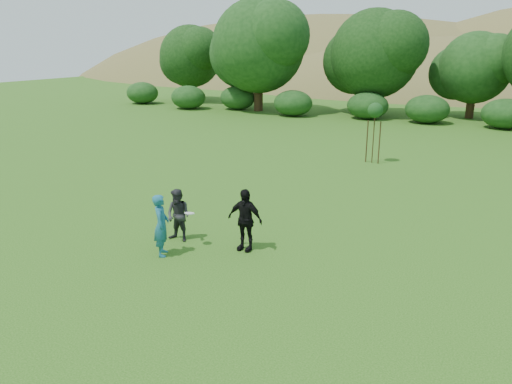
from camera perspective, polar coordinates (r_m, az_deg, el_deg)
ground at (r=13.36m, az=-6.28°, el=-7.79°), size 120.00×120.00×0.00m
player_teal at (r=13.55m, az=-10.77°, el=-3.75°), size 0.68×0.74×1.70m
player_grey at (r=14.46m, az=-8.86°, el=-2.67°), size 0.75×0.59×1.54m
player_black at (r=13.64m, az=-1.28°, el=-3.18°), size 1.04×0.46×1.75m
frisbee at (r=13.92m, az=-7.62°, el=-2.42°), size 0.27×0.27×0.07m
sapling at (r=24.06m, az=13.46°, el=8.89°), size 0.70×0.70×2.85m
hillside at (r=80.62m, az=22.73°, el=2.92°), size 150.00×72.00×52.00m
tree_row at (r=38.76m, az=23.93°, el=14.42°), size 53.92×10.38×9.62m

